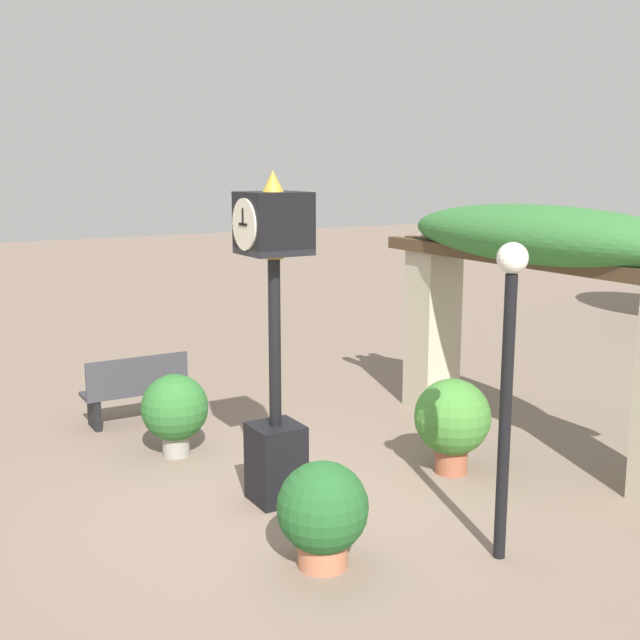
{
  "coord_description": "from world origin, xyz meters",
  "views": [
    {
      "loc": [
        6.5,
        -3.5,
        3.25
      ],
      "look_at": [
        -0.13,
        0.4,
        1.77
      ],
      "focal_mm": 45.0,
      "sensor_mm": 36.0,
      "label": 1
    }
  ],
  "objects": [
    {
      "name": "pergola",
      "position": [
        0.0,
        3.18,
        2.09
      ],
      "size": [
        4.88,
        1.15,
        2.82
      ],
      "color": "#BCB299",
      "rests_on": "ground"
    },
    {
      "name": "potted_plant_far_left",
      "position": [
        0.17,
        1.86,
        0.59
      ],
      "size": [
        0.82,
        0.82,
        1.03
      ],
      "color": "#9E563D",
      "rests_on": "ground"
    },
    {
      "name": "potted_plant_near_right",
      "position": [
        1.24,
        -0.38,
        0.48
      ],
      "size": [
        0.76,
        0.76,
        0.89
      ],
      "color": "#B26B4C",
      "rests_on": "ground"
    },
    {
      "name": "potted_plant_near_left",
      "position": [
        -1.82,
        -0.51,
        0.54
      ],
      "size": [
        0.76,
        0.76,
        0.94
      ],
      "color": "gray",
      "rests_on": "ground"
    },
    {
      "name": "park_bench",
      "position": [
        -3.2,
        -0.53,
        0.42
      ],
      "size": [
        0.42,
        1.31,
        0.89
      ],
      "rotation": [
        0.0,
        0.0,
        -1.57
      ],
      "color": "#38383D",
      "rests_on": "ground"
    },
    {
      "name": "pedestal_clock",
      "position": [
        -0.13,
        -0.1,
        1.66
      ],
      "size": [
        0.58,
        0.62,
        3.21
      ],
      "color": "black",
      "rests_on": "ground"
    },
    {
      "name": "lamp_post",
      "position": [
        1.87,
        0.98,
        1.74
      ],
      "size": [
        0.25,
        0.25,
        2.66
      ],
      "color": "black",
      "rests_on": "ground"
    },
    {
      "name": "ground_plane",
      "position": [
        0.0,
        0.0,
        0.0
      ],
      "size": [
        60.0,
        60.0,
        0.0
      ],
      "primitive_type": "plane",
      "color": "#7F6B5B"
    }
  ]
}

